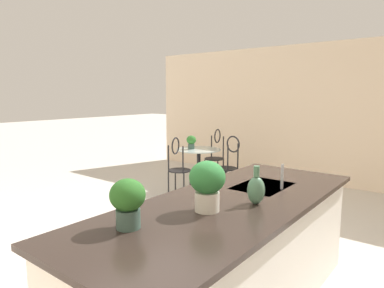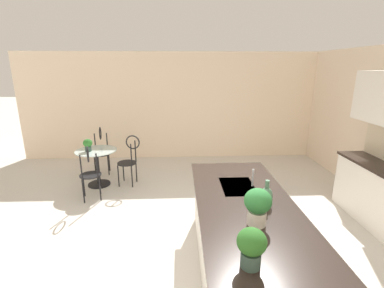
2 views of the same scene
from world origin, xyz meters
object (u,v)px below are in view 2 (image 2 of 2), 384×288
at_px(chair_by_island, 90,170).
at_px(potted_plant_on_table, 88,144).
at_px(potted_plant_counter_near, 258,205).
at_px(vase_on_counter, 266,196).
at_px(bistro_table, 97,164).
at_px(chair_near_window, 129,158).
at_px(potted_plant_counter_far, 252,246).
at_px(chair_toward_desk, 101,148).

relative_size(chair_by_island, potted_plant_on_table, 4.22).
height_order(potted_plant_counter_near, vase_on_counter, potted_plant_counter_near).
bearing_deg(potted_plant_counter_near, chair_by_island, -136.09).
xyz_separation_m(bistro_table, chair_near_window, (0.00, 0.64, 0.13)).
bearing_deg(chair_by_island, chair_near_window, 139.00).
bearing_deg(potted_plant_counter_near, vase_on_counter, 150.82).
bearing_deg(potted_plant_counter_far, potted_plant_on_table, -147.05).
height_order(potted_plant_on_table, vase_on_counter, vase_on_counter).
bearing_deg(potted_plant_on_table, chair_by_island, 17.79).
bearing_deg(potted_plant_counter_far, chair_toward_desk, -152.13).
distance_m(chair_by_island, potted_plant_on_table, 0.71).
relative_size(chair_toward_desk, vase_on_counter, 3.62).
bearing_deg(bistro_table, chair_near_window, 89.85).
relative_size(bistro_table, vase_on_counter, 2.78).
distance_m(bistro_table, chair_near_window, 0.66).
relative_size(chair_toward_desk, potted_plant_on_table, 4.22).
relative_size(chair_near_window, chair_by_island, 1.00).
height_order(potted_plant_on_table, potted_plant_counter_near, potted_plant_counter_near).
height_order(potted_plant_counter_far, vase_on_counter, potted_plant_counter_far).
xyz_separation_m(chair_near_window, potted_plant_counter_far, (3.61, 1.53, 0.52)).
height_order(chair_toward_desk, potted_plant_on_table, chair_toward_desk).
distance_m(chair_by_island, vase_on_counter, 3.26).
bearing_deg(potted_plant_on_table, chair_near_window, 94.19).
bearing_deg(vase_on_counter, potted_plant_counter_near, -29.18).
height_order(chair_toward_desk, potted_plant_counter_near, potted_plant_counter_near).
xyz_separation_m(bistro_table, chair_by_island, (0.67, 0.07, 0.13)).
relative_size(potted_plant_counter_near, vase_on_counter, 1.24).
xyz_separation_m(chair_toward_desk, potted_plant_counter_far, (4.29, 2.27, 0.52)).
distance_m(potted_plant_on_table, potted_plant_counter_far, 4.24).
relative_size(potted_plant_on_table, potted_plant_counter_near, 0.69).
xyz_separation_m(chair_near_window, potted_plant_on_table, (0.06, -0.77, 0.31)).
bearing_deg(vase_on_counter, chair_toward_desk, -141.89).
xyz_separation_m(chair_toward_desk, potted_plant_counter_near, (3.74, 2.47, 0.55)).
distance_m(potted_plant_on_table, potted_plant_counter_near, 3.91).
relative_size(chair_near_window, potted_plant_counter_near, 2.93).
distance_m(bistro_table, vase_on_counter, 3.78).
bearing_deg(potted_plant_on_table, potted_plant_counter_near, 39.78).
distance_m(chair_toward_desk, potted_plant_counter_near, 4.52).
height_order(chair_near_window, potted_plant_counter_far, potted_plant_counter_far).
xyz_separation_m(chair_by_island, vase_on_counter, (2.04, 2.50, 0.46)).
bearing_deg(chair_toward_desk, chair_near_window, 47.12).
relative_size(chair_by_island, potted_plant_counter_near, 2.93).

